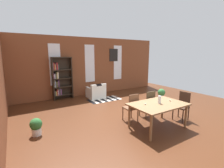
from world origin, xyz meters
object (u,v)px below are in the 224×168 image
at_px(vase_on_table, 160,100).
at_px(potted_plant_by_shelf, 161,93).
at_px(dining_chair_far_left, 132,107).
at_px(dining_chair_head_right, 182,105).
at_px(dining_table, 158,106).
at_px(bookshelf_tall, 61,78).
at_px(dining_chair_far_right, 148,103).
at_px(armchair_white, 96,92).
at_px(potted_plant_corner, 36,126).

distance_m(vase_on_table, potted_plant_by_shelf, 3.37).
bearing_deg(dining_chair_far_left, dining_chair_head_right, -25.85).
relative_size(dining_table, bookshelf_tall, 0.80).
bearing_deg(dining_table, dining_chair_far_right, 64.40).
bearing_deg(dining_chair_head_right, bookshelf_tall, 120.83).
bearing_deg(bookshelf_tall, vase_on_table, -70.61).
bearing_deg(dining_chair_head_right, vase_on_table, -179.65).
bearing_deg(armchair_white, potted_plant_corner, -140.35).
bearing_deg(dining_chair_far_left, armchair_white, 84.52).
bearing_deg(bookshelf_tall, potted_plant_corner, -115.23).
height_order(vase_on_table, dining_chair_far_right, vase_on_table).
bearing_deg(armchair_white, potted_plant_by_shelf, -35.70).
bearing_deg(armchair_white, dining_chair_far_right, -82.41).
bearing_deg(potted_plant_corner, armchair_white, 39.65).
xyz_separation_m(vase_on_table, dining_chair_far_right, (0.33, 0.77, -0.37)).
bearing_deg(potted_plant_corner, vase_on_table, -24.11).
distance_m(dining_chair_far_left, armchair_white, 3.29).
xyz_separation_m(dining_chair_head_right, potted_plant_corner, (-4.39, 1.44, -0.25)).
distance_m(dining_chair_far_right, dining_chair_head_right, 1.13).
xyz_separation_m(potted_plant_by_shelf, potted_plant_corner, (-5.79, -0.68, -0.03)).
height_order(vase_on_table, potted_plant_corner, vase_on_table).
relative_size(dining_table, dining_chair_far_right, 1.75).
bearing_deg(armchair_white, bookshelf_tall, 155.31).
relative_size(dining_table, armchair_white, 2.06).
xyz_separation_m(dining_chair_head_right, bookshelf_tall, (-2.83, 4.75, 0.53)).
relative_size(dining_chair_far_right, dining_chair_far_left, 1.00).
bearing_deg(dining_table, bookshelf_tall, 108.91).
relative_size(bookshelf_tall, potted_plant_corner, 4.26).
bearing_deg(vase_on_table, dining_chair_far_left, 118.60).
xyz_separation_m(dining_table, armchair_white, (-0.06, 4.04, -0.40)).
height_order(vase_on_table, dining_chair_far_left, vase_on_table).
bearing_deg(dining_chair_head_right, armchair_white, 107.48).
relative_size(dining_chair_far_left, bookshelf_tall, 0.46).
bearing_deg(dining_table, dining_chair_far_left, 116.01).
distance_m(potted_plant_by_shelf, potted_plant_corner, 5.83).
bearing_deg(bookshelf_tall, dining_table, -71.09).
bearing_deg(vase_on_table, potted_plant_by_shelf, 39.70).
bearing_deg(vase_on_table, bookshelf_tall, 109.39).
relative_size(bookshelf_tall, armchair_white, 2.57).
distance_m(dining_table, armchair_white, 4.06).
xyz_separation_m(dining_chair_far_left, bookshelf_tall, (-1.25, 3.98, 0.53)).
distance_m(dining_chair_head_right, armchair_white, 4.23).
height_order(dining_table, dining_chair_far_left, dining_chair_far_left).
height_order(dining_table, vase_on_table, vase_on_table).
xyz_separation_m(dining_table, potted_plant_by_shelf, (2.60, 2.12, -0.39)).
relative_size(dining_chair_far_left, potted_plant_by_shelf, 1.84).
bearing_deg(dining_table, vase_on_table, 0.00).
distance_m(dining_chair_far_right, potted_plant_by_shelf, 2.61).
xyz_separation_m(bookshelf_tall, potted_plant_corner, (-1.56, -3.31, -0.78)).
xyz_separation_m(vase_on_table, dining_chair_far_left, (-0.42, 0.77, -0.37)).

